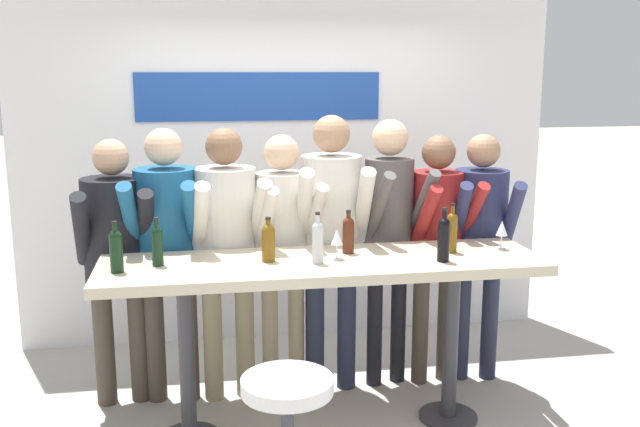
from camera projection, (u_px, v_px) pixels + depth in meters
name	position (u px, v px, depth m)	size (l,w,h in m)	color
back_wall	(287.00, 161.00, 5.56)	(4.14, 0.12, 2.81)	white
tasting_table	(323.00, 284.00, 4.10)	(2.54, 0.68, 1.05)	beige
bar_stool	(288.00, 423.00, 3.39)	(0.46, 0.46, 0.70)	#333338
person_far_left	(116.00, 245.00, 4.42)	(0.50, 0.59, 1.71)	#473D33
person_left	(167.00, 237.00, 4.44)	(0.50, 0.60, 1.77)	#473D33
person_center_left	(227.00, 235.00, 4.48)	(0.50, 0.60, 1.77)	gray
person_center	(283.00, 235.00, 4.56)	(0.46, 0.58, 1.72)	gray
person_center_right	(331.00, 224.00, 4.60)	(0.49, 0.60, 1.84)	#23283D
person_right	(389.00, 221.00, 4.68)	(0.44, 0.58, 1.80)	black
person_far_right	(437.00, 232.00, 4.73)	(0.46, 0.57, 1.70)	#473D33
person_rightmost	(480.00, 230.00, 4.77)	(0.48, 0.58, 1.70)	#23283D
wine_bottle_0	(348.00, 233.00, 4.19)	(0.07, 0.07, 0.26)	#4C1E0F
wine_bottle_1	(452.00, 230.00, 4.21)	(0.06, 0.06, 0.30)	brown
wine_bottle_2	(268.00, 241.00, 4.01)	(0.08, 0.08, 0.26)	brown
wine_bottle_3	(444.00, 237.00, 4.01)	(0.07, 0.07, 0.31)	black
wine_bottle_4	(116.00, 249.00, 3.80)	(0.07, 0.07, 0.28)	black
wine_bottle_5	(318.00, 240.00, 3.97)	(0.06, 0.06, 0.29)	#B7BCC1
wine_bottle_6	(157.00, 244.00, 3.93)	(0.06, 0.06, 0.27)	black
wine_glass_0	(337.00, 238.00, 4.06)	(0.07, 0.07, 0.18)	silver
wine_glass_1	(502.00, 229.00, 4.28)	(0.07, 0.07, 0.18)	silver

